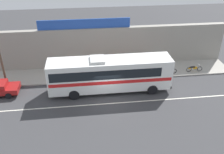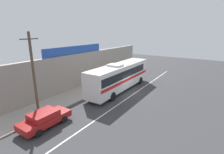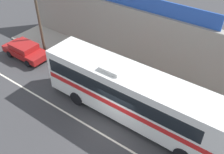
{
  "view_description": "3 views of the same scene",
  "coord_description": "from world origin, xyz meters",
  "px_view_note": "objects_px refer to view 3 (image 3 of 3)",
  "views": [
    {
      "loc": [
        -2.09,
        -20.23,
        14.32
      ],
      "look_at": [
        0.56,
        1.63,
        1.53
      ],
      "focal_mm": 40.08,
      "sensor_mm": 36.0,
      "label": 1
    },
    {
      "loc": [
        -18.71,
        -9.65,
        7.91
      ],
      "look_at": [
        0.11,
        2.67,
        1.72
      ],
      "focal_mm": 27.12,
      "sensor_mm": 36.0,
      "label": 2
    },
    {
      "loc": [
        6.36,
        -8.81,
        12.55
      ],
      "look_at": [
        -1.96,
        2.6,
        1.62
      ],
      "focal_mm": 40.74,
      "sensor_mm": 36.0,
      "label": 3
    }
  ],
  "objects_px": {
    "parked_car": "(25,50)",
    "pedestrian_by_curb": "(160,84)",
    "intercity_bus": "(130,93)",
    "utility_pole": "(37,9)"
  },
  "relations": [
    {
      "from": "intercity_bus",
      "to": "pedestrian_by_curb",
      "type": "bearing_deg",
      "value": 77.6
    },
    {
      "from": "parked_car",
      "to": "utility_pole",
      "type": "xyz_separation_m",
      "value": [
        0.52,
        1.67,
        3.39
      ]
    },
    {
      "from": "utility_pole",
      "to": "pedestrian_by_curb",
      "type": "xyz_separation_m",
      "value": [
        11.46,
        0.66,
        -3.03
      ]
    },
    {
      "from": "intercity_bus",
      "to": "parked_car",
      "type": "distance_m",
      "value": 11.43
    },
    {
      "from": "utility_pole",
      "to": "pedestrian_by_curb",
      "type": "distance_m",
      "value": 11.88
    },
    {
      "from": "parked_car",
      "to": "pedestrian_by_curb",
      "type": "height_order",
      "value": "pedestrian_by_curb"
    },
    {
      "from": "parked_car",
      "to": "pedestrian_by_curb",
      "type": "xyz_separation_m",
      "value": [
        11.98,
        2.34,
        0.36
      ]
    },
    {
      "from": "parked_car",
      "to": "intercity_bus",
      "type": "bearing_deg",
      "value": -3.03
    },
    {
      "from": "parked_car",
      "to": "utility_pole",
      "type": "bearing_deg",
      "value": 72.89
    },
    {
      "from": "pedestrian_by_curb",
      "to": "parked_car",
      "type": "bearing_deg",
      "value": -168.96
    }
  ]
}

